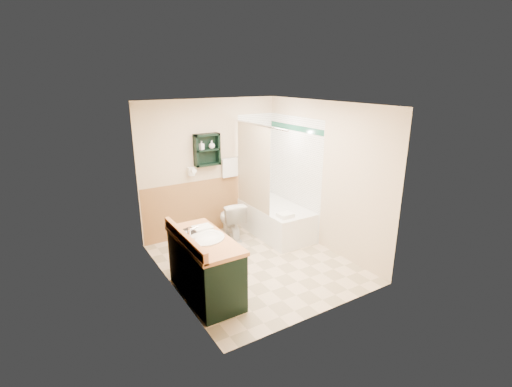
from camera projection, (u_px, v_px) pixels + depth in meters
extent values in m
plane|color=beige|center=(255.00, 263.00, 5.72)|extent=(3.00, 3.00, 0.00)
cube|color=beige|center=(210.00, 168.00, 6.58)|extent=(2.60, 0.04, 2.40)
cube|color=beige|center=(166.00, 205.00, 4.69)|extent=(0.04, 3.00, 2.40)
cube|color=beige|center=(324.00, 176.00, 6.01)|extent=(0.04, 3.00, 2.40)
cube|color=white|center=(255.00, 102.00, 4.98)|extent=(2.60, 3.00, 0.04)
cube|color=black|center=(207.00, 150.00, 6.34)|extent=(0.45, 0.15, 0.55)
cylinder|color=silver|center=(259.00, 125.00, 5.98)|extent=(0.03, 1.60, 0.03)
cube|color=black|center=(205.00, 267.00, 4.77)|extent=(0.59, 1.28, 0.81)
cube|color=white|center=(276.00, 219.00, 6.73)|extent=(0.80, 1.50, 0.53)
imported|color=white|center=(231.00, 220.00, 6.53)|extent=(0.48, 0.74, 0.67)
cube|color=white|center=(203.00, 228.00, 4.91)|extent=(0.25, 0.19, 0.04)
imported|color=black|center=(184.00, 226.00, 4.72)|extent=(0.17, 0.07, 0.23)
cube|color=white|center=(285.00, 215.00, 6.09)|extent=(0.24, 0.20, 0.07)
imported|color=white|center=(202.00, 148.00, 6.27)|extent=(0.10, 0.16, 0.07)
imported|color=white|center=(212.00, 145.00, 6.36)|extent=(0.14, 0.16, 0.11)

